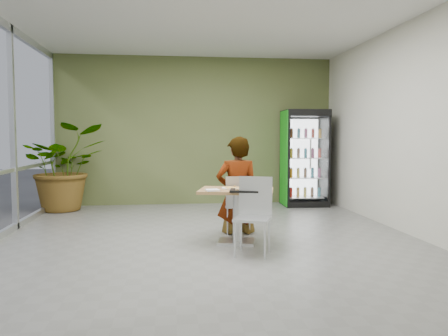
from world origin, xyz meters
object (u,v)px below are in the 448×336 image
(chair_near, at_px, (254,209))
(soda_cup, at_px, (257,183))
(beverage_fridge, at_px, (305,158))
(potted_plant, at_px, (64,167))
(chair_far, at_px, (238,200))
(cafeteria_tray, at_px, (247,191))
(dining_table, at_px, (236,205))
(seated_woman, at_px, (237,195))

(chair_near, relative_size, soda_cup, 5.76)
(beverage_fridge, xyz_separation_m, potted_plant, (-4.96, -0.03, -0.15))
(chair_far, distance_m, beverage_fridge, 3.21)
(cafeteria_tray, xyz_separation_m, potted_plant, (-3.11, 3.42, 0.10))
(dining_table, distance_m, chair_near, 0.55)
(potted_plant, bearing_deg, beverage_fridge, 0.31)
(chair_far, relative_size, beverage_fridge, 0.43)
(cafeteria_tray, bearing_deg, seated_woman, 89.49)
(dining_table, relative_size, cafeteria_tray, 2.53)
(beverage_fridge, bearing_deg, chair_near, -114.05)
(chair_far, height_order, cafeteria_tray, chair_far)
(cafeteria_tray, distance_m, beverage_fridge, 3.92)
(dining_table, distance_m, cafeteria_tray, 0.37)
(chair_near, height_order, soda_cup, chair_near)
(dining_table, height_order, potted_plant, potted_plant)
(chair_far, relative_size, seated_woman, 0.50)
(dining_table, distance_m, soda_cup, 0.41)
(chair_near, height_order, potted_plant, potted_plant)
(potted_plant, bearing_deg, cafeteria_tray, -47.65)
(dining_table, height_order, cafeteria_tray, cafeteria_tray)
(dining_table, height_order, seated_woman, seated_woman)
(potted_plant, bearing_deg, dining_table, -46.13)
(chair_far, height_order, potted_plant, potted_plant)
(seated_woman, xyz_separation_m, potted_plant, (-3.12, 2.51, 0.28))
(seated_woman, relative_size, soda_cup, 10.63)
(dining_table, distance_m, potted_plant, 4.36)
(seated_woman, bearing_deg, chair_far, 90.43)
(chair_far, height_order, chair_near, chair_near)
(soda_cup, height_order, cafeteria_tray, soda_cup)
(dining_table, distance_m, chair_far, 0.59)
(chair_near, bearing_deg, beverage_fridge, 85.09)
(chair_near, bearing_deg, dining_table, 126.14)
(soda_cup, relative_size, beverage_fridge, 0.08)
(beverage_fridge, bearing_deg, cafeteria_tray, -116.28)
(soda_cup, height_order, beverage_fridge, beverage_fridge)
(seated_woman, xyz_separation_m, beverage_fridge, (1.84, 2.54, 0.43))
(chair_near, relative_size, seated_woman, 0.54)
(chair_far, distance_m, cafeteria_tray, 0.90)
(soda_cup, bearing_deg, chair_far, 105.68)
(dining_table, bearing_deg, beverage_fridge, 58.38)
(chair_near, bearing_deg, cafeteria_tray, 121.07)
(seated_woman, bearing_deg, chair_near, 91.45)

